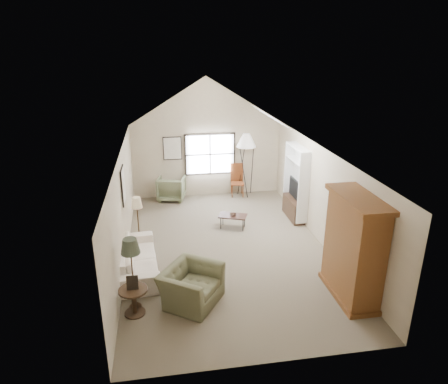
{
  "coord_description": "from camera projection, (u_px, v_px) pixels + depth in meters",
  "views": [
    {
      "loc": [
        -1.52,
        -8.99,
        4.93
      ],
      "look_at": [
        0.0,
        0.4,
        1.4
      ],
      "focal_mm": 32.0,
      "sensor_mm": 36.0,
      "label": 1
    }
  ],
  "objects": [
    {
      "name": "tan_lamp",
      "position": [
        138.0,
        222.0,
        10.13
      ],
      "size": [
        0.3,
        0.3,
        1.39
      ],
      "primitive_type": null,
      "rotation": [
        0.0,
        0.0,
        0.09
      ],
      "color": "tan",
      "rests_on": "ground"
    },
    {
      "name": "armoire",
      "position": [
        354.0,
        248.0,
        7.99
      ],
      "size": [
        0.6,
        1.5,
        2.2
      ],
      "primitive_type": "cube",
      "color": "brown",
      "rests_on": "ground"
    },
    {
      "name": "tripod_lamp",
      "position": [
        246.0,
        165.0,
        13.5
      ],
      "size": [
        0.83,
        0.83,
        2.2
      ],
      "primitive_type": null,
      "rotation": [
        0.0,
        0.0,
        0.39
      ],
      "color": "silver",
      "rests_on": "ground"
    },
    {
      "name": "sofa",
      "position": [
        137.0,
        258.0,
        9.15
      ],
      "size": [
        1.05,
        2.29,
        0.65
      ],
      "primitive_type": "imported",
      "rotation": [
        0.0,
        0.0,
        1.66
      ],
      "color": "white",
      "rests_on": "ground"
    },
    {
      "name": "armchair_far",
      "position": [
        172.0,
        188.0,
        13.36
      ],
      "size": [
        1.03,
        1.05,
        0.81
      ],
      "primitive_type": "imported",
      "rotation": [
        0.0,
        0.0,
        2.92
      ],
      "color": "#69704E",
      "rests_on": "ground"
    },
    {
      "name": "window",
      "position": [
        210.0,
        154.0,
        13.44
      ],
      "size": [
        1.72,
        0.08,
        1.42
      ],
      "primitive_type": "cube",
      "color": "black",
      "rests_on": "room_shell"
    },
    {
      "name": "room_shell",
      "position": [
        227.0,
        124.0,
        9.15
      ],
      "size": [
        5.01,
        8.01,
        4.0
      ],
      "color": "#726651",
      "rests_on": "ground"
    },
    {
      "name": "side_chair",
      "position": [
        237.0,
        180.0,
        13.64
      ],
      "size": [
        0.47,
        0.47,
        1.12
      ],
      "primitive_type": "cube",
      "rotation": [
        0.0,
        0.0,
        -0.1
      ],
      "color": "brown",
      "rests_on": "ground"
    },
    {
      "name": "tv_panel",
      "position": [
        295.0,
        189.0,
        11.77
      ],
      "size": [
        0.05,
        0.9,
        0.55
      ],
      "primitive_type": "cube",
      "color": "black",
      "rests_on": "media_console"
    },
    {
      "name": "skylight",
      "position": [
        271.0,
        116.0,
        10.17
      ],
      "size": [
        0.8,
        1.2,
        0.52
      ],
      "primitive_type": null,
      "color": "white",
      "rests_on": "room_shell"
    },
    {
      "name": "tv_alcove",
      "position": [
        296.0,
        181.0,
        11.7
      ],
      "size": [
        0.32,
        1.3,
        2.1
      ],
      "primitive_type": "cube",
      "color": "white",
      "rests_on": "ground"
    },
    {
      "name": "media_console",
      "position": [
        294.0,
        208.0,
        11.99
      ],
      "size": [
        0.34,
        1.18,
        0.6
      ],
      "primitive_type": "cube",
      "color": "#382316",
      "rests_on": "ground"
    },
    {
      "name": "wall_art",
      "position": [
        149.0,
        166.0,
        11.18
      ],
      "size": [
        1.97,
        3.71,
        0.88
      ],
      "color": "black",
      "rests_on": "room_shell"
    },
    {
      "name": "armchair_near",
      "position": [
        191.0,
        285.0,
        8.02
      ],
      "size": [
        1.48,
        1.52,
        0.75
      ],
      "primitive_type": "imported",
      "rotation": [
        0.0,
        0.0,
        0.97
      ],
      "color": "#626345",
      "rests_on": "ground"
    },
    {
      "name": "coffee_table",
      "position": [
        233.0,
        222.0,
        11.33
      ],
      "size": [
        0.88,
        0.68,
        0.4
      ],
      "primitive_type": "cube",
      "rotation": [
        0.0,
        0.0,
        -0.37
      ],
      "color": "#341C15",
      "rests_on": "ground"
    },
    {
      "name": "bowl",
      "position": [
        233.0,
        214.0,
        11.25
      ],
      "size": [
        0.24,
        0.24,
        0.05
      ],
      "primitive_type": "imported",
      "rotation": [
        0.0,
        0.0,
        -0.37
      ],
      "color": "#351F15",
      "rests_on": "coffee_table"
    },
    {
      "name": "side_table",
      "position": [
        134.0,
        301.0,
        7.69
      ],
      "size": [
        0.6,
        0.6,
        0.56
      ],
      "primitive_type": "cylinder",
      "rotation": [
        0.0,
        0.0,
        0.09
      ],
      "color": "#372316",
      "rests_on": "ground"
    },
    {
      "name": "dark_lamp",
      "position": [
        133.0,
        274.0,
        7.7
      ],
      "size": [
        0.4,
        0.4,
        1.55
      ],
      "primitive_type": null,
      "rotation": [
        0.0,
        0.0,
        0.09
      ],
      "color": "#282D1F",
      "rests_on": "ground"
    }
  ]
}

